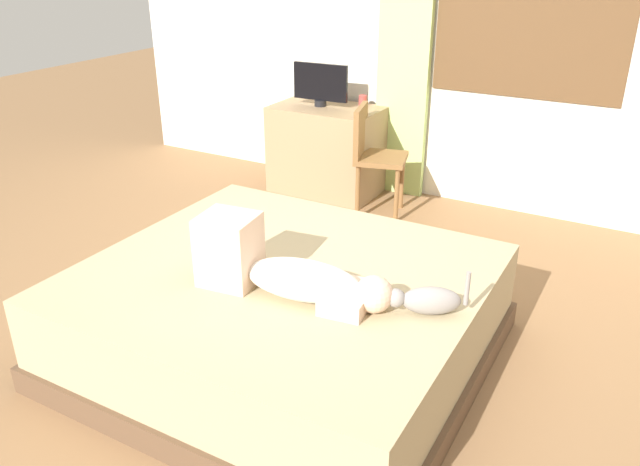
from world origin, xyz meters
TOP-DOWN VIEW (x-y plane):
  - ground_plane at (0.00, 0.00)m, footprint 16.00×16.00m
  - back_wall_with_window at (0.01, 2.58)m, footprint 6.40×0.14m
  - bed at (-0.03, -0.08)m, footprint 1.98×1.80m
  - person_lying at (0.09, -0.25)m, footprint 0.94×0.36m
  - cat at (0.73, -0.10)m, footprint 0.33×0.22m
  - desk at (-1.02, 2.18)m, footprint 0.90×0.56m
  - tv_monitor at (-1.08, 2.18)m, footprint 0.48×0.10m
  - cup at (-0.78, 2.36)m, footprint 0.07×0.07m
  - chair_by_desk at (-0.47, 1.92)m, footprint 0.47×0.47m
  - curtain_left at (-0.47, 2.46)m, footprint 0.44×0.06m

SIDE VIEW (x-z plane):
  - ground_plane at x=0.00m, z-range 0.00..0.00m
  - bed at x=-0.03m, z-range 0.00..0.51m
  - desk at x=-1.02m, z-range 0.00..0.74m
  - chair_by_desk at x=-0.47m, z-range 0.08..0.94m
  - cat at x=0.73m, z-range 0.47..0.68m
  - person_lying at x=0.09m, z-range 0.45..0.79m
  - cup at x=-0.78m, z-range 0.74..0.83m
  - tv_monitor at x=-1.08m, z-range 0.75..1.10m
  - curtain_left at x=-0.47m, z-range 0.00..2.45m
  - back_wall_with_window at x=0.01m, z-range 0.00..2.90m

